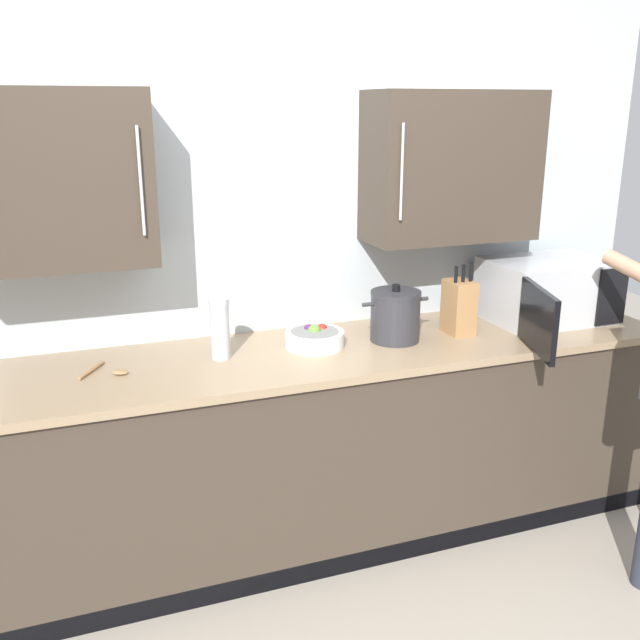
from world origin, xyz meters
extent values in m
cube|color=#B2BCC1|center=(0.00, 1.22, 1.38)|extent=(4.06, 0.10, 2.76)
cube|color=#3D3328|center=(-0.88, 1.01, 1.66)|extent=(0.80, 0.32, 0.68)
cylinder|color=#B7BABF|center=(-0.54, 0.83, 1.66)|extent=(0.01, 0.01, 0.41)
cube|color=#3D3328|center=(0.88, 1.01, 1.66)|extent=(0.80, 0.32, 0.68)
cylinder|color=#B7BABF|center=(0.54, 0.83, 1.66)|extent=(0.01, 0.01, 0.41)
cube|color=#3D3328|center=(0.00, 0.82, 0.44)|extent=(3.57, 0.67, 0.88)
cube|color=#937A5B|center=(0.00, 0.82, 0.90)|extent=(3.61, 0.71, 0.03)
cube|color=black|center=(0.00, 0.51, 0.04)|extent=(3.57, 0.04, 0.09)
cube|color=#B7BABF|center=(1.38, 0.87, 1.06)|extent=(0.58, 0.42, 0.30)
cube|color=beige|center=(1.30, 0.86, 1.06)|extent=(0.38, 0.36, 0.24)
cube|color=black|center=(1.59, 0.66, 1.06)|extent=(0.16, 0.01, 0.27)
cube|color=black|center=(1.02, 0.46, 1.06)|extent=(0.15, 0.41, 0.27)
cylinder|color=#B7BABF|center=(-0.26, 0.86, 1.03)|extent=(0.08, 0.08, 0.23)
cylinder|color=#B7BABF|center=(-0.26, 0.86, 1.16)|extent=(0.08, 0.08, 0.03)
cylinder|color=#A37547|center=(-0.78, 0.87, 0.92)|extent=(0.11, 0.17, 0.01)
ellipsoid|color=#A37547|center=(-0.68, 0.81, 0.92)|extent=(0.08, 0.07, 0.02)
cylinder|color=#2D2D33|center=(0.53, 0.82, 1.02)|extent=(0.22, 0.22, 0.21)
cylinder|color=#2D2D33|center=(0.53, 0.82, 1.13)|extent=(0.23, 0.23, 0.02)
cylinder|color=black|center=(0.53, 0.82, 1.16)|extent=(0.04, 0.04, 0.03)
cylinder|color=#2D2D33|center=(0.39, 0.82, 1.09)|extent=(0.05, 0.02, 0.02)
cylinder|color=#2D2D33|center=(0.66, 0.82, 1.09)|extent=(0.05, 0.02, 0.02)
cube|color=#A37547|center=(0.85, 0.82, 1.04)|extent=(0.11, 0.15, 0.25)
cylinder|color=black|center=(0.82, 0.80, 1.20)|extent=(0.02, 0.02, 0.08)
cylinder|color=black|center=(0.85, 0.80, 1.20)|extent=(0.02, 0.02, 0.08)
cylinder|color=black|center=(0.89, 0.80, 1.21)|extent=(0.02, 0.02, 0.09)
cylinder|color=white|center=(0.16, 0.86, 0.95)|extent=(0.26, 0.26, 0.07)
cylinder|color=slate|center=(0.16, 0.86, 0.96)|extent=(0.21, 0.21, 0.04)
sphere|color=#5B9333|center=(0.16, 0.87, 0.98)|extent=(0.06, 0.06, 0.06)
sphere|color=#511E5B|center=(0.15, 0.91, 0.98)|extent=(0.05, 0.05, 0.05)
sphere|color=red|center=(0.21, 0.90, 0.98)|extent=(0.05, 0.05, 0.05)
camera|label=1|loc=(-0.83, -1.92, 1.94)|focal=39.72mm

